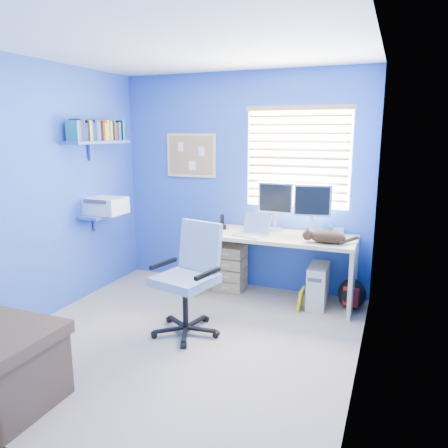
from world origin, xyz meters
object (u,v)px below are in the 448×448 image
at_px(laptop, 251,226).
at_px(office_chair, 189,293).
at_px(desk, 274,267).
at_px(tower_pc, 318,285).
at_px(cat, 327,237).

xyz_separation_m(laptop, office_chair, (-0.29, -0.92, -0.47)).
relative_size(desk, tower_pc, 3.82).
xyz_separation_m(laptop, cat, (0.81, -0.01, -0.04)).
bearing_deg(cat, office_chair, -154.19).
height_order(laptop, office_chair, office_chair).
relative_size(cat, tower_pc, 0.81).
xyz_separation_m(desk, tower_pc, (0.48, 0.00, -0.14)).
bearing_deg(office_chair, desk, 63.84).
bearing_deg(office_chair, tower_pc, 46.65).
relative_size(desk, cat, 4.71).
bearing_deg(desk, laptop, -147.61).
height_order(cat, office_chair, office_chair).
xyz_separation_m(tower_pc, office_chair, (-1.00, -1.06, 0.16)).
distance_m(laptop, office_chair, 1.07).
xyz_separation_m(desk, cat, (0.58, -0.16, 0.44)).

